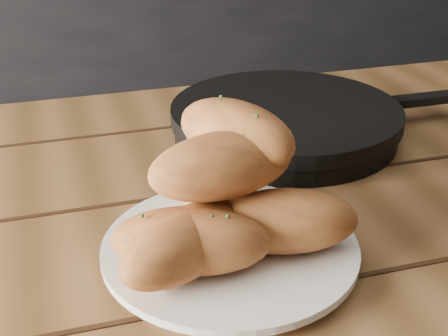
# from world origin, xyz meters

# --- Properties ---
(counter) EXTENTS (2.80, 0.60, 0.90)m
(counter) POSITION_xyz_m (0.00, 1.70, 0.45)
(counter) COLOR black
(counter) RESTS_ON ground
(table) EXTENTS (1.50, 0.94, 0.75)m
(table) POSITION_xyz_m (-0.01, 0.18, 0.66)
(table) COLOR brown
(table) RESTS_ON ground
(plate) EXTENTS (0.25, 0.25, 0.02)m
(plate) POSITION_xyz_m (-0.16, 0.14, 0.76)
(plate) COLOR white
(plate) RESTS_ON table
(bread_rolls) EXTENTS (0.25, 0.21, 0.13)m
(bread_rolls) POSITION_xyz_m (-0.17, 0.14, 0.82)
(bread_rolls) COLOR #C57436
(bread_rolls) RESTS_ON plate
(skillet) EXTENTS (0.45, 0.32, 0.05)m
(skillet) POSITION_xyz_m (0.00, 0.40, 0.77)
(skillet) COLOR black
(skillet) RESTS_ON table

